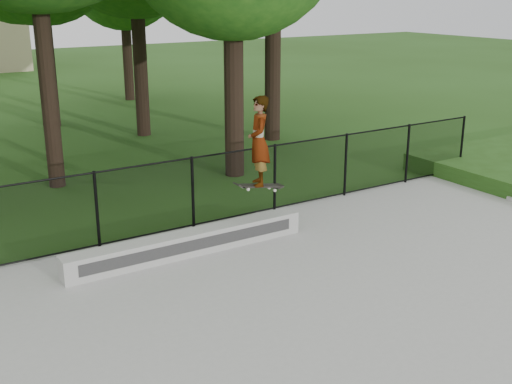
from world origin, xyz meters
TOP-DOWN VIEW (x-y plane):
  - ground at (0.00, 0.00)m, footprint 100.00×100.00m
  - concrete_slab at (0.00, 0.00)m, footprint 14.00×12.00m
  - grind_ledge at (-0.72, 4.70)m, footprint 4.71×0.40m
  - skater_airborne at (0.74, 4.57)m, footprint 0.83×0.73m
  - chainlink_fence at (0.00, 5.90)m, footprint 16.06×0.06m

SIDE VIEW (x-z plane):
  - ground at x=0.00m, z-range 0.00..0.00m
  - concrete_slab at x=0.00m, z-range 0.00..0.06m
  - grind_ledge at x=-0.72m, z-range 0.06..0.49m
  - chainlink_fence at x=0.00m, z-range 0.06..1.56m
  - skater_airborne at x=0.74m, z-range 1.09..2.94m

